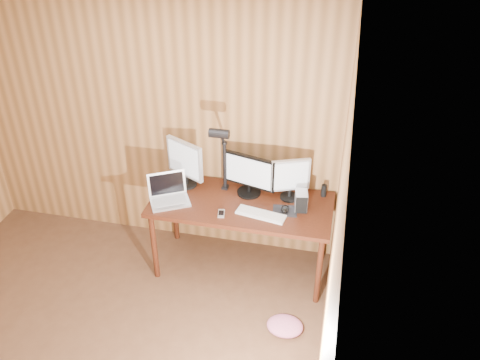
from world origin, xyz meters
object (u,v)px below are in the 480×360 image
(monitor_right, at_px, (290,178))
(speaker, at_px, (324,190))
(mouse, at_px, (285,209))
(keyboard, at_px, (261,214))
(desk_lamp, at_px, (222,150))
(monitor_left, at_px, (185,162))
(phone, at_px, (221,213))
(desk, at_px, (243,209))
(monitor_center, at_px, (249,175))
(hard_drive, at_px, (301,201))
(laptop, at_px, (169,194))

(monitor_right, xyz_separation_m, speaker, (0.29, 0.10, -0.15))
(mouse, bearing_deg, monitor_right, 86.33)
(monitor_right, bearing_deg, mouse, -114.58)
(keyboard, distance_m, desk_lamp, 0.64)
(monitor_right, bearing_deg, monitor_left, 157.73)
(keyboard, relative_size, phone, 3.68)
(mouse, distance_m, phone, 0.55)
(mouse, relative_size, desk_lamp, 0.15)
(keyboard, bearing_deg, speaker, 49.91)
(desk, relative_size, phone, 13.37)
(monitor_center, distance_m, monitor_left, 0.59)
(monitor_right, height_order, desk_lamp, desk_lamp)
(monitor_right, distance_m, phone, 0.68)
(monitor_center, distance_m, phone, 0.44)
(monitor_right, distance_m, keyboard, 0.42)
(desk, xyz_separation_m, hard_drive, (0.52, -0.05, 0.20))
(mouse, distance_m, hard_drive, 0.15)
(laptop, relative_size, desk_lamp, 0.57)
(desk, xyz_separation_m, mouse, (0.39, -0.11, 0.14))
(desk, distance_m, laptop, 0.68)
(monitor_left, relative_size, laptop, 1.09)
(monitor_left, distance_m, keyboard, 0.85)
(monitor_right, height_order, phone, monitor_right)
(monitor_right, bearing_deg, hard_drive, -71.44)
(desk, bearing_deg, phone, -115.54)
(mouse, height_order, hard_drive, hard_drive)
(hard_drive, bearing_deg, monitor_center, 155.58)
(monitor_right, bearing_deg, phone, -167.44)
(speaker, relative_size, desk_lamp, 0.16)
(keyboard, bearing_deg, hard_drive, 38.49)
(speaker, height_order, desk_lamp, desk_lamp)
(monitor_left, bearing_deg, hard_drive, 19.05)
(monitor_center, height_order, monitor_right, monitor_right)
(desk, relative_size, keyboard, 3.63)
(phone, bearing_deg, monitor_right, 24.26)
(keyboard, bearing_deg, monitor_left, 167.89)
(desk, height_order, mouse, mouse)
(hard_drive, bearing_deg, phone, -169.62)
(monitor_left, height_order, desk_lamp, desk_lamp)
(monitor_center, distance_m, hard_drive, 0.52)
(monitor_right, xyz_separation_m, hard_drive, (0.12, -0.14, -0.13))
(monitor_left, xyz_separation_m, monitor_right, (0.96, -0.01, -0.04))
(hard_drive, distance_m, speaker, 0.30)
(monitor_right, relative_size, hard_drive, 2.35)
(laptop, height_order, keyboard, laptop)
(hard_drive, height_order, desk_lamp, desk_lamp)
(hard_drive, bearing_deg, laptop, 176.87)
(desk, xyz_separation_m, phone, (-0.13, -0.27, 0.13))
(desk_lamp, bearing_deg, hard_drive, -23.24)
(mouse, bearing_deg, desk_lamp, 165.43)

